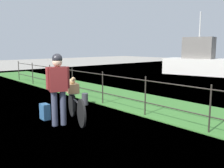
# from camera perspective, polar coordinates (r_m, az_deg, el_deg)

# --- Properties ---
(ground_plane) EXTENTS (60.00, 60.00, 0.00)m
(ground_plane) POSITION_cam_1_polar(r_m,az_deg,el_deg) (5.44, -6.66, -11.14)
(ground_plane) COLOR gray
(grass_strip) EXTENTS (27.00, 2.40, 0.03)m
(grass_strip) POSITION_cam_1_polar(r_m,az_deg,el_deg) (7.51, 13.05, -5.58)
(grass_strip) COLOR #38702D
(grass_strip) RESTS_ON ground
(iron_fence) EXTENTS (18.04, 0.04, 1.06)m
(iron_fence) POSITION_cam_1_polar(r_m,az_deg,el_deg) (6.56, 7.73, -2.12)
(iron_fence) COLOR #28231E
(iron_fence) RESTS_ON ground
(bicycle_main) EXTENTS (1.56, 0.57, 0.66)m
(bicycle_main) POSITION_cam_1_polar(r_m,az_deg,el_deg) (6.16, -8.32, -5.40)
(bicycle_main) COLOR black
(bicycle_main) RESTS_ON ground
(wooden_crate) EXTENTS (0.46, 0.38, 0.24)m
(wooden_crate) POSITION_cam_1_polar(r_m,az_deg,el_deg) (6.41, -9.15, -0.94)
(wooden_crate) COLOR #A87F51
(wooden_crate) RESTS_ON bicycle_main
(terrier_dog) EXTENTS (0.32, 0.22, 0.18)m
(terrier_dog) POSITION_cam_1_polar(r_m,az_deg,el_deg) (6.35, -9.14, 0.78)
(terrier_dog) COLOR tan
(terrier_dog) RESTS_ON wooden_crate
(cyclist_person) EXTENTS (0.38, 0.52, 1.68)m
(cyclist_person) POSITION_cam_1_polar(r_m,az_deg,el_deg) (5.79, -12.40, 0.17)
(cyclist_person) COLOR #383D51
(cyclist_person) RESTS_ON ground
(backpack_on_paving) EXTENTS (0.29, 0.19, 0.40)m
(backpack_on_paving) POSITION_cam_1_polar(r_m,az_deg,el_deg) (6.51, -15.27, -6.20)
(backpack_on_paving) COLOR #28517A
(backpack_on_paving) RESTS_ON ground
(mooring_bollard) EXTENTS (0.20, 0.20, 0.37)m
(mooring_bollard) POSITION_cam_1_polar(r_m,az_deg,el_deg) (7.85, -6.29, -3.51)
(mooring_bollard) COLOR #38383D
(mooring_bollard) RESTS_ON ground
(moored_boat_near) EXTENTS (4.55, 2.97, 4.03)m
(moored_boat_near) POSITION_cam_1_polar(r_m,az_deg,el_deg) (17.21, 19.33, 5.04)
(moored_boat_near) COLOR silver
(moored_boat_near) RESTS_ON ground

